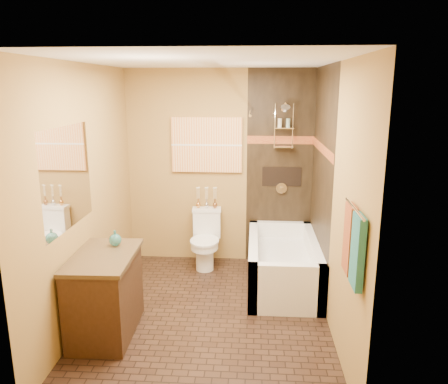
# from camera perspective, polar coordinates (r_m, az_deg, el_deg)

# --- Properties ---
(floor) EXTENTS (3.00, 3.00, 0.00)m
(floor) POSITION_cam_1_polar(r_m,az_deg,el_deg) (4.66, -2.04, -15.63)
(floor) COLOR black
(floor) RESTS_ON ground
(wall_left) EXTENTS (0.02, 3.00, 2.50)m
(wall_left) POSITION_cam_1_polar(r_m,az_deg,el_deg) (4.48, -17.62, -0.29)
(wall_left) COLOR olive
(wall_left) RESTS_ON floor
(wall_right) EXTENTS (0.02, 3.00, 2.50)m
(wall_right) POSITION_cam_1_polar(r_m,az_deg,el_deg) (4.24, 14.17, -0.84)
(wall_right) COLOR olive
(wall_right) RESTS_ON floor
(wall_back) EXTENTS (2.40, 0.02, 2.50)m
(wall_back) POSITION_cam_1_polar(r_m,az_deg,el_deg) (5.65, -0.56, 3.17)
(wall_back) COLOR olive
(wall_back) RESTS_ON floor
(wall_front) EXTENTS (2.40, 0.02, 2.50)m
(wall_front) POSITION_cam_1_polar(r_m,az_deg,el_deg) (2.78, -5.51, -8.23)
(wall_front) COLOR olive
(wall_front) RESTS_ON floor
(ceiling) EXTENTS (3.00, 3.00, 0.00)m
(ceiling) POSITION_cam_1_polar(r_m,az_deg,el_deg) (4.07, -2.35, 16.73)
(ceiling) COLOR silver
(ceiling) RESTS_ON wall_back
(alcove_tile_back) EXTENTS (0.85, 0.01, 2.50)m
(alcove_tile_back) POSITION_cam_1_polar(r_m,az_deg,el_deg) (5.63, 7.32, 3.02)
(alcove_tile_back) COLOR black
(alcove_tile_back) RESTS_ON wall_back
(alcove_tile_right) EXTENTS (0.01, 1.50, 2.50)m
(alcove_tile_right) POSITION_cam_1_polar(r_m,az_deg,el_deg) (4.96, 12.56, 1.34)
(alcove_tile_right) COLOR black
(alcove_tile_right) RESTS_ON wall_right
(mosaic_band_back) EXTENTS (0.85, 0.01, 0.10)m
(mosaic_band_back) POSITION_cam_1_polar(r_m,az_deg,el_deg) (5.57, 7.44, 6.75)
(mosaic_band_back) COLOR maroon
(mosaic_band_back) RESTS_ON alcove_tile_back
(mosaic_band_right) EXTENTS (0.01, 1.50, 0.10)m
(mosaic_band_right) POSITION_cam_1_polar(r_m,az_deg,el_deg) (4.89, 12.67, 5.57)
(mosaic_band_right) COLOR maroon
(mosaic_band_right) RESTS_ON alcove_tile_right
(alcove_niche) EXTENTS (0.50, 0.01, 0.25)m
(alcove_niche) POSITION_cam_1_polar(r_m,az_deg,el_deg) (5.65, 7.55, 2.01)
(alcove_niche) COLOR black
(alcove_niche) RESTS_ON alcove_tile_back
(shower_fixtures) EXTENTS (0.24, 0.33, 1.16)m
(shower_fixtures) POSITION_cam_1_polar(r_m,az_deg,el_deg) (5.46, 7.78, 7.09)
(shower_fixtures) COLOR silver
(shower_fixtures) RESTS_ON floor
(curtain_rod) EXTENTS (0.03, 1.55, 0.03)m
(curtain_rod) POSITION_cam_1_polar(r_m,az_deg,el_deg) (4.80, 3.54, 10.53)
(curtain_rod) COLOR silver
(curtain_rod) RESTS_ON wall_back
(towel_bar) EXTENTS (0.02, 0.55, 0.02)m
(towel_bar) POSITION_cam_1_polar(r_m,az_deg,el_deg) (3.18, 16.70, -2.09)
(towel_bar) COLOR silver
(towel_bar) RESTS_ON wall_right
(towel_teal) EXTENTS (0.05, 0.22, 0.52)m
(towel_teal) POSITION_cam_1_polar(r_m,az_deg,el_deg) (3.15, 17.05, -7.47)
(towel_teal) COLOR #1E6562
(towel_teal) RESTS_ON towel_bar
(towel_rust) EXTENTS (0.05, 0.22, 0.52)m
(towel_rust) POSITION_cam_1_polar(r_m,az_deg,el_deg) (3.39, 16.09, -5.89)
(towel_rust) COLOR maroon
(towel_rust) RESTS_ON towel_bar
(sunset_painting) EXTENTS (0.90, 0.04, 0.70)m
(sunset_painting) POSITION_cam_1_polar(r_m,az_deg,el_deg) (5.60, -2.26, 6.17)
(sunset_painting) COLOR orange
(sunset_painting) RESTS_ON wall_back
(vanity_mirror) EXTENTS (0.01, 1.00, 0.90)m
(vanity_mirror) POSITION_cam_1_polar(r_m,az_deg,el_deg) (4.06, -19.76, 1.76)
(vanity_mirror) COLOR white
(vanity_mirror) RESTS_ON wall_left
(bathtub) EXTENTS (0.80, 1.50, 0.55)m
(bathtub) POSITION_cam_1_polar(r_m,az_deg,el_deg) (5.23, 7.70, -9.66)
(bathtub) COLOR white
(bathtub) RESTS_ON floor
(toilet) EXTENTS (0.38, 0.56, 0.73)m
(toilet) POSITION_cam_1_polar(r_m,az_deg,el_deg) (5.63, -2.43, -6.14)
(toilet) COLOR white
(toilet) RESTS_ON floor
(vanity) EXTENTS (0.57, 0.91, 0.79)m
(vanity) POSITION_cam_1_polar(r_m,az_deg,el_deg) (4.32, -15.27, -12.74)
(vanity) COLOR black
(vanity) RESTS_ON floor
(teal_bottle) EXTENTS (0.16, 0.16, 0.19)m
(teal_bottle) POSITION_cam_1_polar(r_m,az_deg,el_deg) (4.33, -14.03, -5.88)
(teal_bottle) COLOR #26746F
(teal_bottle) RESTS_ON vanity
(bud_vases) EXTENTS (0.28, 0.06, 0.27)m
(bud_vases) POSITION_cam_1_polar(r_m,az_deg,el_deg) (5.64, -2.29, -0.68)
(bud_vases) COLOR #CB883F
(bud_vases) RESTS_ON toilet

